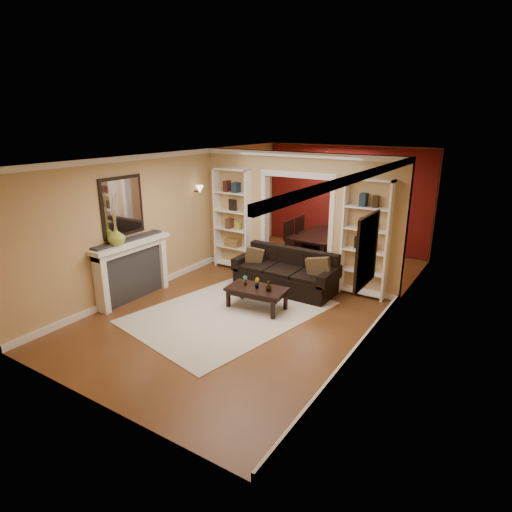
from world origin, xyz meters
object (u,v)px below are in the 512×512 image
Objects in this scene: coffee_table at (257,298)px; bookshelf_right at (366,239)px; bookshelf_left at (233,220)px; fireplace at (133,270)px; dining_table at (322,246)px; sofa at (285,271)px.

bookshelf_right is at bearing 43.65° from coffee_table.
bookshelf_left is (-1.69, 1.65, 0.95)m from coffee_table.
bookshelf_left is 1.00× the size of bookshelf_right.
coffee_table is 0.47× the size of bookshelf_left.
bookshelf_right is (1.41, 1.65, 0.95)m from coffee_table.
fireplace is at bearing -164.46° from coffee_table.
bookshelf_right reaches higher than dining_table.
dining_table is at bearing 96.25° from sofa.
fireplace reaches higher than sofa.
sofa is 1.09m from coffee_table.
sofa is 1.69m from bookshelf_right.
sofa is 1.95× the size of coffee_table.
bookshelf_left is at bearing 161.07° from sofa.
dining_table is at bearing 132.19° from bookshelf_right.
fireplace is (-3.64, -2.53, -0.57)m from bookshelf_right.
coffee_table is 0.63× the size of dining_table.
bookshelf_right is at bearing 34.80° from fireplace.
dining_table is (-1.67, 1.85, -0.85)m from bookshelf_right.
bookshelf_left is 1.35× the size of fireplace.
dining_table is at bearing 52.33° from bookshelf_left.
coffee_table is at bearing -90.09° from sofa.
coffee_table is 3.51m from dining_table.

